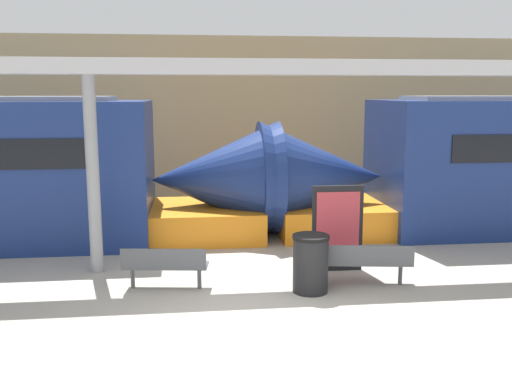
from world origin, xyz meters
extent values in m
plane|color=#A8A093|center=(0.00, 0.00, 0.00)|extent=(60.00, 60.00, 0.00)
cube|color=tan|center=(0.00, 10.16, 2.50)|extent=(56.00, 0.20, 5.00)
cone|color=navy|center=(2.17, 5.08, 1.32)|extent=(2.93, 2.63, 2.63)
cube|color=orange|center=(2.45, 5.08, 0.35)|extent=(2.64, 2.46, 0.70)
cone|color=navy|center=(-0.29, 5.08, 1.32)|extent=(2.93, 2.63, 2.63)
cube|color=orange|center=(-0.57, 5.08, 0.35)|extent=(2.64, 2.46, 0.70)
cube|color=#4C4F54|center=(-1.31, 1.49, 0.40)|extent=(1.47, 0.63, 0.04)
cube|color=#4C4F54|center=(-1.34, 1.30, 0.58)|extent=(1.41, 0.23, 0.32)
cylinder|color=#4C4F54|center=(-1.88, 1.57, 0.19)|extent=(0.07, 0.07, 0.38)
cylinder|color=#4C4F54|center=(-0.75, 1.42, 0.19)|extent=(0.07, 0.07, 0.38)
cube|color=#4C4F54|center=(2.01, 1.32, 0.40)|extent=(1.79, 0.70, 0.04)
cube|color=#4C4F54|center=(1.98, 1.12, 0.58)|extent=(1.73, 0.30, 0.32)
cylinder|color=#4C4F54|center=(1.32, 1.42, 0.19)|extent=(0.07, 0.07, 0.38)
cylinder|color=#4C4F54|center=(2.70, 1.21, 0.19)|extent=(0.07, 0.07, 0.38)
cylinder|color=black|center=(1.08, 1.05, 0.45)|extent=(0.59, 0.59, 0.91)
cylinder|color=black|center=(1.08, 1.05, 0.94)|extent=(0.62, 0.62, 0.06)
cube|color=black|center=(1.81, 2.12, 0.80)|extent=(0.95, 0.06, 1.61)
cube|color=#B73842|center=(1.81, 2.08, 0.88)|extent=(0.81, 0.01, 1.22)
cylinder|color=gray|center=(-2.62, 2.57, 1.80)|extent=(0.23, 0.23, 3.59)
cube|color=#B7B7BC|center=(-2.62, 2.57, 3.73)|extent=(28.00, 0.60, 0.28)
camera|label=1|loc=(-0.87, -7.88, 3.28)|focal=40.00mm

